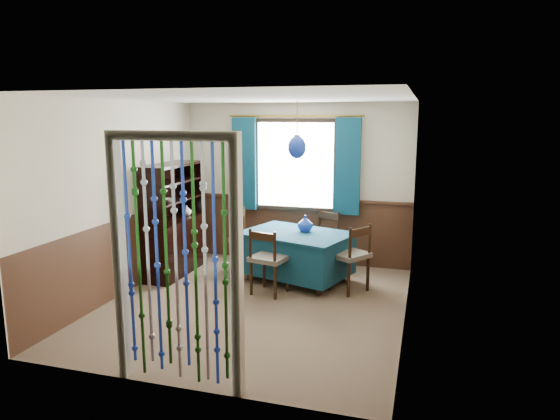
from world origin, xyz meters
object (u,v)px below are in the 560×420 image
(chair_left, at_px, (246,239))
(dining_table, at_px, (296,253))
(pendant_lamp, at_px, (297,147))
(bowl_shelf, at_px, (168,200))
(chair_near, at_px, (268,259))
(sideboard, at_px, (174,235))
(vase_table, at_px, (305,224))
(chair_right, at_px, (351,256))
(chair_far, at_px, (322,239))
(vase_sideboard, at_px, (187,210))

(chair_left, bearing_deg, dining_table, 85.14)
(pendant_lamp, relative_size, bowl_shelf, 4.14)
(chair_near, bearing_deg, sideboard, 176.08)
(sideboard, distance_m, bowl_shelf, 0.61)
(dining_table, distance_m, chair_left, 0.86)
(vase_table, bearing_deg, chair_near, -113.30)
(chair_near, relative_size, chair_right, 0.97)
(sideboard, bearing_deg, pendant_lamp, 5.03)
(chair_right, height_order, vase_table, chair_right)
(vase_table, xyz_separation_m, bowl_shelf, (-1.86, -0.48, 0.33))
(chair_near, relative_size, pendant_lamp, 1.15)
(dining_table, xyz_separation_m, sideboard, (-1.83, -0.15, 0.16))
(dining_table, xyz_separation_m, pendant_lamp, (-0.00, -0.00, 1.47))
(chair_near, distance_m, chair_far, 1.36)
(chair_left, relative_size, vase_sideboard, 5.59)
(dining_table, relative_size, sideboard, 1.04)
(chair_right, bearing_deg, sideboard, 123.17)
(dining_table, bearing_deg, vase_table, 64.85)
(vase_table, bearing_deg, chair_far, 76.33)
(chair_near, bearing_deg, chair_far, 83.02)
(dining_table, height_order, vase_sideboard, vase_sideboard)
(chair_far, bearing_deg, chair_near, 95.31)
(chair_right, bearing_deg, vase_table, 100.22)
(chair_right, xyz_separation_m, vase_table, (-0.70, 0.31, 0.32))
(chair_left, bearing_deg, chair_right, 85.65)
(chair_left, xyz_separation_m, vase_sideboard, (-0.94, -0.06, 0.40))
(chair_right, bearing_deg, bowl_shelf, 128.03)
(bowl_shelf, xyz_separation_m, vase_sideboard, (0.00, 0.54, -0.24))
(chair_far, bearing_deg, sideboard, 46.22)
(chair_left, height_order, chair_right, chair_left)
(dining_table, distance_m, sideboard, 1.84)
(chair_near, relative_size, chair_left, 0.94)
(chair_right, bearing_deg, chair_far, 67.03)
(chair_left, distance_m, sideboard, 1.07)
(chair_near, relative_size, vase_sideboard, 5.26)
(sideboard, height_order, pendant_lamp, pendant_lamp)
(chair_far, distance_m, chair_left, 1.15)
(chair_near, relative_size, sideboard, 0.54)
(chair_near, xyz_separation_m, vase_table, (0.31, 0.73, 0.33))
(vase_sideboard, bearing_deg, chair_left, 3.69)
(dining_table, relative_size, vase_table, 8.13)
(chair_left, distance_m, chair_right, 1.68)
(dining_table, bearing_deg, chair_right, 3.27)
(chair_right, xyz_separation_m, pendant_lamp, (-0.79, 0.20, 1.40))
(chair_near, height_order, vase_table, vase_table)
(chair_left, xyz_separation_m, sideboard, (-1.00, -0.38, 0.07))
(chair_left, xyz_separation_m, pendant_lamp, (0.83, -0.23, 1.38))
(vase_table, distance_m, bowl_shelf, 1.95)
(vase_sideboard, bearing_deg, bowl_shelf, -90.00)
(sideboard, relative_size, vase_table, 7.81)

